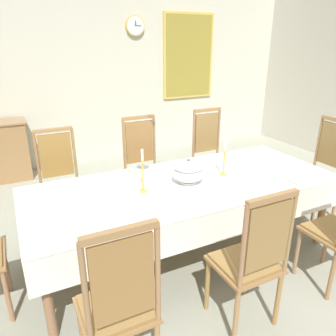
# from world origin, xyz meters

# --- Properties ---
(ground) EXTENTS (7.54, 5.73, 0.04)m
(ground) POSITION_xyz_m (0.00, 0.00, -0.02)
(ground) COLOR #999C8B
(back_wall) EXTENTS (7.54, 0.08, 3.34)m
(back_wall) POSITION_xyz_m (0.00, 2.90, 1.67)
(back_wall) COLOR beige
(back_wall) RESTS_ON ground
(dining_table) EXTENTS (2.89, 1.16, 0.76)m
(dining_table) POSITION_xyz_m (0.00, -0.29, 0.70)
(dining_table) COLOR #8D6546
(dining_table) RESTS_ON ground
(tablecloth) EXTENTS (2.91, 1.18, 0.29)m
(tablecloth) POSITION_xyz_m (0.00, -0.29, 0.71)
(tablecloth) COLOR white
(tablecloth) RESTS_ON dining_table
(chair_south_a) EXTENTS (0.44, 0.42, 1.16)m
(chair_south_a) POSITION_xyz_m (-0.99, -1.28, 0.60)
(chair_south_a) COLOR olive
(chair_south_a) RESTS_ON ground
(chair_north_a) EXTENTS (0.44, 0.42, 1.15)m
(chair_north_a) POSITION_xyz_m (-0.99, 0.70, 0.59)
(chair_north_a) COLOR #96653B
(chair_north_a) RESTS_ON ground
(chair_south_b) EXTENTS (0.44, 0.42, 1.13)m
(chair_south_b) POSITION_xyz_m (-0.02, -1.28, 0.58)
(chair_south_b) COLOR olive
(chair_south_b) RESTS_ON ground
(chair_north_b) EXTENTS (0.44, 0.42, 1.19)m
(chair_north_b) POSITION_xyz_m (-0.02, 0.70, 0.60)
(chair_north_b) COLOR olive
(chair_north_b) RESTS_ON ground
(chair_north_c) EXTENTS (0.44, 0.42, 1.19)m
(chair_north_c) POSITION_xyz_m (0.94, 0.70, 0.61)
(chair_north_c) COLOR #8E704D
(chair_north_c) RESTS_ON ground
(chair_head_east) EXTENTS (0.42, 0.44, 1.19)m
(chair_head_east) POSITION_xyz_m (1.86, -0.29, 0.60)
(chair_head_east) COLOR #966547
(chair_head_east) RESTS_ON ground
(soup_tureen) EXTENTS (0.30, 0.30, 0.24)m
(soup_tureen) POSITION_xyz_m (0.03, -0.29, 0.88)
(soup_tureen) COLOR silver
(soup_tureen) RESTS_ON tablecloth
(candlestick_west) EXTENTS (0.07, 0.07, 0.39)m
(candlestick_west) POSITION_xyz_m (-0.43, -0.29, 0.93)
(candlestick_west) COLOR gold
(candlestick_west) RESTS_ON tablecloth
(candlestick_east) EXTENTS (0.07, 0.07, 0.36)m
(candlestick_east) POSITION_xyz_m (0.43, -0.29, 0.91)
(candlestick_east) COLOR gold
(candlestick_east) RESTS_ON tablecloth
(bowl_near_left) EXTENTS (0.18, 0.18, 0.04)m
(bowl_near_left) POSITION_xyz_m (-0.24, 0.18, 0.79)
(bowl_near_left) COLOR silver
(bowl_near_left) RESTS_ON tablecloth
(bowl_near_right) EXTENTS (0.15, 0.15, 0.03)m
(bowl_near_right) POSITION_xyz_m (0.80, -0.70, 0.78)
(bowl_near_right) COLOR silver
(bowl_near_right) RESTS_ON tablecloth
(bowl_far_left) EXTENTS (0.17, 0.17, 0.03)m
(bowl_far_left) POSITION_xyz_m (1.02, 0.13, 0.78)
(bowl_far_left) COLOR silver
(bowl_far_left) RESTS_ON tablecloth
(bowl_far_right) EXTENTS (0.15, 0.15, 0.03)m
(bowl_far_right) POSITION_xyz_m (0.01, 0.12, 0.78)
(bowl_far_right) COLOR silver
(bowl_far_right) RESTS_ON tablecloth
(spoon_primary) EXTENTS (0.06, 0.17, 0.01)m
(spoon_primary) POSITION_xyz_m (-0.37, 0.21, 0.77)
(spoon_primary) COLOR gold
(spoon_primary) RESTS_ON tablecloth
(spoon_secondary) EXTENTS (0.03, 0.18, 0.01)m
(spoon_secondary) POSITION_xyz_m (0.91, -0.67, 0.77)
(spoon_secondary) COLOR gold
(spoon_secondary) RESTS_ON tablecloth
(mounted_clock) EXTENTS (0.33, 0.06, 0.33)m
(mounted_clock) POSITION_xyz_m (0.75, 2.83, 2.25)
(mounted_clock) COLOR #D1B251
(framed_painting) EXTENTS (1.03, 0.05, 1.51)m
(framed_painting) POSITION_xyz_m (1.79, 2.84, 1.74)
(framed_painting) COLOR #D1B251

